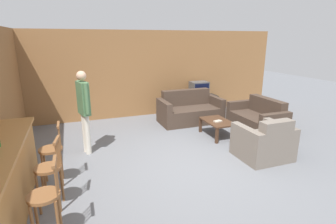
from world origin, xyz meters
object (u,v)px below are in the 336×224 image
object	(u,v)px
tv_unit	(198,104)
armchair_near	(264,143)
tv	(199,89)
loveseat_right	(257,120)
bar_chair_near	(46,201)
coffee_table	(217,123)
couch_far	(190,111)
book_on_table	(218,121)
bar_chair_mid	(50,173)
bar_chair_far	(52,154)
person_by_window	(84,107)

from	to	relation	value
tv_unit	armchair_near	bearing A→B (deg)	-94.96
tv	loveseat_right	bearing A→B (deg)	-73.54
bar_chair_near	tv	distance (m)	6.18
coffee_table	couch_far	bearing A→B (deg)	96.12
bar_chair_near	loveseat_right	xyz separation A→B (m)	(4.86, 2.35, -0.23)
loveseat_right	tv	bearing A→B (deg)	106.46
couch_far	book_on_table	size ratio (longest dim) A/B	7.97
coffee_table	book_on_table	world-z (taller)	book_on_table
bar_chair_near	couch_far	distance (m)	5.14
tv_unit	bar_chair_near	bearing A→B (deg)	-133.28
bar_chair_near	book_on_table	bearing A→B (deg)	32.43
bar_chair_mid	coffee_table	xyz separation A→B (m)	(3.69, 1.69, -0.21)
bar_chair_far	person_by_window	bearing A→B (deg)	61.87
bar_chair_far	loveseat_right	size ratio (longest dim) A/B	0.69
book_on_table	coffee_table	bearing A→B (deg)	63.43
coffee_table	person_by_window	world-z (taller)	person_by_window
bar_chair_near	bar_chair_far	distance (m)	1.38
loveseat_right	person_by_window	world-z (taller)	person_by_window
tv_unit	tv	bearing A→B (deg)	-90.00
person_by_window	armchair_near	bearing A→B (deg)	-24.57
couch_far	tv_unit	distance (m)	1.04
bar_chair_near	person_by_window	size ratio (longest dim) A/B	0.60
book_on_table	couch_far	bearing A→B (deg)	94.26
armchair_near	loveseat_right	bearing A→B (deg)	55.76
bar_chair_mid	book_on_table	world-z (taller)	bar_chair_mid
tv	book_on_table	size ratio (longest dim) A/B	2.49
tv	bar_chair_mid	bearing A→B (deg)	-138.18
book_on_table	tv	bearing A→B (deg)	75.10
tv	coffee_table	bearing A→B (deg)	-104.45
bar_chair_near	coffee_table	world-z (taller)	bar_chair_near
bar_chair_mid	couch_far	world-z (taller)	bar_chair_mid
couch_far	tv	world-z (taller)	tv
armchair_near	coffee_table	xyz separation A→B (m)	(-0.23, 1.42, 0.02)
person_by_window	book_on_table	bearing A→B (deg)	-3.34
couch_far	loveseat_right	size ratio (longest dim) A/B	1.17
bar_chair_far	loveseat_right	bearing A→B (deg)	11.28
bar_chair_far	armchair_near	xyz separation A→B (m)	(3.93, -0.41, -0.23)
bar_chair_near	book_on_table	distance (m)	4.33
tv	book_on_table	world-z (taller)	tv
couch_far	armchair_near	xyz separation A→B (m)	(0.38, -2.74, 0.00)
tv_unit	book_on_table	size ratio (longest dim) A/B	5.39
coffee_table	tv	world-z (taller)	tv
coffee_table	tv_unit	size ratio (longest dim) A/B	0.75
person_by_window	couch_far	bearing A→B (deg)	22.35
person_by_window	bar_chair_mid	bearing A→B (deg)	-108.38
book_on_table	tv_unit	bearing A→B (deg)	75.12
bar_chair_near	coffee_table	bearing A→B (deg)	32.99
book_on_table	person_by_window	world-z (taller)	person_by_window
bar_chair_far	couch_far	size ratio (longest dim) A/B	0.59
couch_far	tv_unit	xyz separation A→B (m)	(0.68, 0.78, -0.04)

